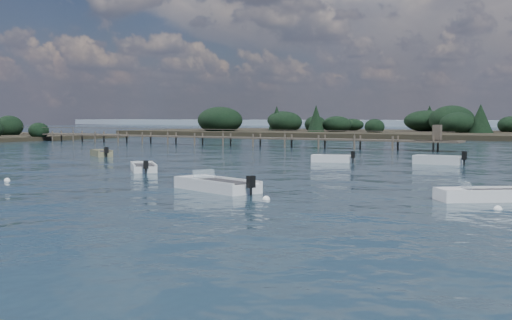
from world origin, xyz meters
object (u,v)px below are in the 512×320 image
Objects in this scene: dinghy_mid_white_b at (485,197)px; tender_far_white at (331,160)px; jetty at (227,138)px; dinghy_mid_white_a at (216,187)px; tender_far_grey at (101,154)px; dinghy_mid_grey at (143,169)px; tender_far_grey_b at (438,162)px.

tender_far_white is at bearing 130.17° from dinghy_mid_white_b.
dinghy_mid_white_b is (14.92, -17.68, -0.02)m from tender_far_white.
tender_far_white is at bearing -41.30° from jetty.
tender_far_white is 0.67× the size of dinghy_mid_white_a.
dinghy_mid_white_a is 1.48× the size of tender_far_grey.
jetty is at bearing 135.04° from dinghy_mid_white_b.
jetty reaches higher than dinghy_mid_white_b.
jetty is (-16.04, 33.97, 0.84)m from dinghy_mid_grey.
tender_far_white is at bearing 99.05° from dinghy_mid_white_a.
tender_far_white is 21.01m from tender_far_grey.
tender_far_white is 15.39m from dinghy_mid_grey.
dinghy_mid_grey is at bearing -64.72° from jetty.
dinghy_mid_white_b is 21.03m from tender_far_grey_b.
tender_far_grey_b is at bearing -30.70° from jetty.
dinghy_mid_grey is at bearing -36.64° from tender_far_grey.
dinghy_mid_white_a is (3.25, -20.39, -0.01)m from tender_far_white.
dinghy_mid_white_a is 29.31m from tender_far_grey.
jetty reaches higher than tender_far_grey.
jetty is at bearing 149.30° from tender_far_grey_b.
tender_far_grey is 0.91× the size of tender_far_grey_b.
tender_far_grey_b is at bearing 15.02° from tender_far_white.
dinghy_mid_white_a is at bearing -33.09° from dinghy_mid_grey.
tender_far_white is 0.92× the size of dinghy_mid_grey.
tender_far_grey is (-23.97, 16.87, 0.01)m from dinghy_mid_white_a.
tender_far_grey_b reaches higher than tender_far_white.
dinghy_mid_white_b is (21.99, -4.01, -0.00)m from dinghy_mid_grey.
tender_far_grey_b is at bearing 110.30° from dinghy_mid_white_b.
dinghy_mid_white_a reaches higher than dinghy_mid_white_b.
dinghy_mid_grey is 37.58m from jetty.
tender_far_white is at bearing 9.63° from tender_far_grey.
jetty reaches higher than tender_far_grey_b.
dinghy_mid_grey is 0.90× the size of dinghy_mid_white_b.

